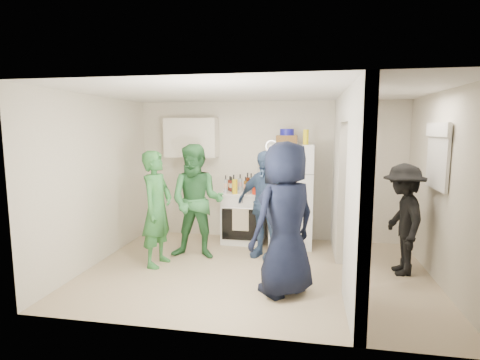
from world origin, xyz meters
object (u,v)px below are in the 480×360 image
at_px(stove, 244,217).
at_px(fridge, 292,195).
at_px(person_denim, 264,204).
at_px(blue_bowl, 287,132).
at_px(person_navy, 285,219).
at_px(person_green_left, 157,209).
at_px(person_nook, 403,219).
at_px(yellow_cup_stack_top, 306,137).
at_px(person_green_center, 197,202).
at_px(wicker_basket, 287,140).

bearing_deg(stove, fridge, -2.05).
bearing_deg(person_denim, blue_bowl, 94.80).
height_order(stove, person_navy, person_navy).
relative_size(stove, fridge, 0.52).
height_order(person_green_left, person_nook, person_green_left).
bearing_deg(yellow_cup_stack_top, person_nook, -35.14).
xyz_separation_m(fridge, person_green_center, (-1.42, -0.92, 0.01)).
relative_size(wicker_basket, yellow_cup_stack_top, 1.40).
bearing_deg(person_denim, person_green_left, -131.21).
height_order(yellow_cup_stack_top, person_nook, yellow_cup_stack_top).
distance_m(person_denim, person_nook, 1.99).
height_order(wicker_basket, person_denim, wicker_basket).
relative_size(wicker_basket, person_denim, 0.21).
relative_size(stove, wicker_basket, 2.58).
bearing_deg(person_green_center, yellow_cup_stack_top, 24.81).
bearing_deg(fridge, person_nook, -33.78).
distance_m(person_navy, person_nook, 1.83).
height_order(person_green_center, person_denim, person_green_center).
xyz_separation_m(blue_bowl, person_green_left, (-1.80, -1.38, -1.11)).
bearing_deg(person_green_left, stove, -30.89).
bearing_deg(person_navy, person_green_center, -81.46).
height_order(stove, fridge, fridge).
bearing_deg(person_green_left, fridge, -47.87).
bearing_deg(wicker_basket, person_denim, -111.23).
bearing_deg(stove, person_green_left, -128.03).
relative_size(stove, person_navy, 0.48).
height_order(stove, yellow_cup_stack_top, yellow_cup_stack_top).
bearing_deg(person_denim, yellow_cup_stack_top, 70.39).
height_order(wicker_basket, person_green_left, wicker_basket).
relative_size(person_navy, person_nook, 1.21).
xyz_separation_m(person_green_left, person_green_center, (0.48, 0.41, 0.04)).
bearing_deg(person_green_center, fridge, 31.20).
xyz_separation_m(yellow_cup_stack_top, person_navy, (-0.22, -1.88, -0.94)).
bearing_deg(person_denim, person_navy, -47.01).
relative_size(fridge, person_nook, 1.13).
bearing_deg(yellow_cup_stack_top, person_navy, -96.60).
xyz_separation_m(yellow_cup_stack_top, person_green_left, (-2.12, -1.23, -1.03)).
distance_m(stove, person_navy, 2.23).
xyz_separation_m(fridge, wicker_basket, (-0.10, 0.05, 0.95)).
bearing_deg(person_green_center, blue_bowl, 34.58).
bearing_deg(fridge, person_navy, -89.93).
distance_m(fridge, person_nook, 1.89).
height_order(yellow_cup_stack_top, person_navy, yellow_cup_stack_top).
distance_m(fridge, wicker_basket, 0.96).
bearing_deg(person_denim, person_green_center, -141.65).
relative_size(wicker_basket, person_green_center, 0.20).
bearing_deg(wicker_basket, person_navy, -87.12).
bearing_deg(wicker_basket, person_nook, -33.37).
distance_m(fridge, blue_bowl, 1.09).
xyz_separation_m(blue_bowl, person_denim, (-0.29, -0.75, -1.11)).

